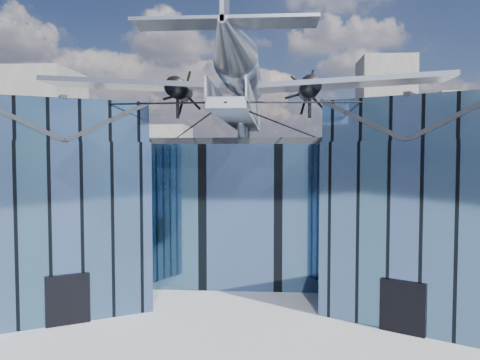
{
  "coord_description": "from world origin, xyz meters",
  "views": [
    {
      "loc": [
        2.09,
        -27.62,
        8.76
      ],
      "look_at": [
        0.0,
        2.0,
        7.2
      ],
      "focal_mm": 35.0,
      "sensor_mm": 36.0,
      "label": 1
    }
  ],
  "objects": [
    {
      "name": "ground_plane",
      "position": [
        0.0,
        0.0,
        0.0
      ],
      "size": [
        120.0,
        120.0,
        0.0
      ],
      "primitive_type": "plane",
      "color": "gray"
    },
    {
      "name": "museum",
      "position": [
        0.0,
        5.82,
        5.54
      ],
      "size": [
        32.88,
        24.5,
        17.6
      ],
      "color": "#405F83",
      "rests_on": "ground"
    },
    {
      "name": "bg_towers",
      "position": [
        1.45,
        50.49,
        10.01
      ],
      "size": [
        77.0,
        24.5,
        26.0
      ],
      "color": "slate",
      "rests_on": "ground"
    }
  ]
}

